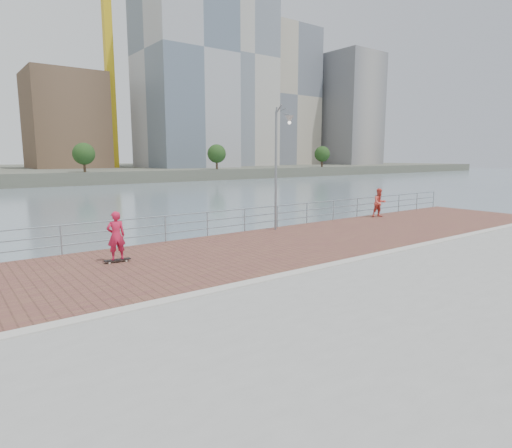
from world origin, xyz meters
TOP-DOWN VIEW (x-y plane):
  - water at (0.00, 0.00)m, footprint 400.00×400.00m
  - seawall at (0.00, -5.00)m, footprint 40.00×24.00m
  - brick_lane at (0.00, 3.60)m, footprint 40.00×6.80m
  - curb at (0.00, 0.00)m, footprint 40.00×0.40m
  - guardrail at (0.00, 7.00)m, footprint 39.06×0.06m
  - street_lamp at (4.59, 6.08)m, footprint 0.42×1.21m
  - skateboard at (-3.90, 4.66)m, footprint 0.88×0.30m
  - skateboarder at (-3.90, 4.66)m, footprint 0.64×0.45m
  - bystander at (12.28, 6.17)m, footprint 0.99×0.88m
  - tower_crane at (27.36, 104.00)m, footprint 47.00×2.00m
  - skyline at (32.96, 104.28)m, footprint 233.00×41.00m

SIDE VIEW (x-z plane):
  - water at x=0.00m, z-range -2.00..-2.00m
  - seawall at x=0.00m, z-range -2.00..0.00m
  - brick_lane at x=0.00m, z-range 0.00..0.02m
  - curb at x=0.00m, z-range 0.00..0.06m
  - skateboard at x=-3.90m, z-range 0.05..0.15m
  - guardrail at x=0.00m, z-range 0.13..1.25m
  - bystander at x=12.28m, z-range 0.02..1.71m
  - skateboarder at x=-3.90m, z-range 0.10..1.77m
  - street_lamp at x=4.59m, z-range 1.20..6.89m
  - skyline at x=32.96m, z-range -8.97..57.90m
  - tower_crane at x=27.36m, z-range 8.15..58.85m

